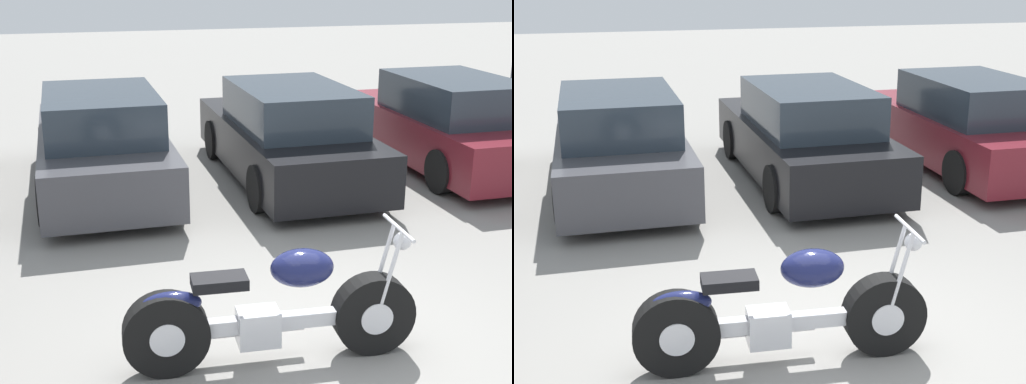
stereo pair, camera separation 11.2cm
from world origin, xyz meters
The scene contains 5 objects.
ground_plane centered at (0.00, 0.00, 0.00)m, with size 60.00×60.00×0.00m, color gray.
motorcycle centered at (-0.56, -0.09, 0.45)m, with size 2.42×0.63×1.12m.
parked_car_dark_grey centered at (-1.55, 5.05, 0.68)m, with size 1.80×4.53×1.45m.
parked_car_black centered at (1.16, 4.84, 0.68)m, with size 1.80×4.53×1.45m.
parked_car_maroon centered at (3.86, 4.92, 0.68)m, with size 1.80×4.53×1.45m.
Camera 1 is at (-2.06, -5.06, 3.15)m, focal length 50.00 mm.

